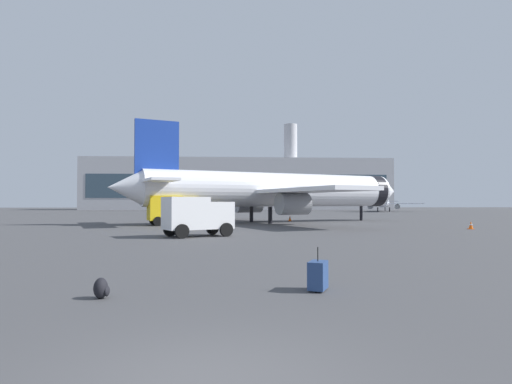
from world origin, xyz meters
TOP-DOWN VIEW (x-y plane):
  - airplane_at_gate at (5.42, 43.08)m, footprint 34.39×31.52m
  - airplane_taxiing at (39.65, 101.92)m, footprint 18.81×20.51m
  - service_truck at (-5.32, 37.82)m, footprint 5.26×3.80m
  - cargo_van at (-1.79, 23.23)m, footprint 4.83×3.90m
  - safety_cone_near at (20.62, 29.74)m, footprint 0.44×0.44m
  - safety_cone_mid at (7.70, 46.71)m, footprint 0.44×0.44m
  - rolling_suitcase at (2.54, 5.54)m, footprint 0.63×0.75m
  - traveller_backpack at (-2.64, 4.98)m, footprint 0.36×0.40m
  - terminal_building at (3.60, 137.02)m, footprint 98.74×17.22m

SIDE VIEW (x-z plane):
  - traveller_backpack at x=-2.64m, z-range -0.01..0.47m
  - safety_cone_near at x=20.62m, z-range -0.01..0.66m
  - safety_cone_mid at x=7.70m, z-range -0.01..0.69m
  - rolling_suitcase at x=2.54m, z-range -0.16..0.94m
  - cargo_van at x=-1.79m, z-range 0.15..2.75m
  - service_truck at x=-5.32m, z-range 0.16..3.05m
  - airplane_taxiing at x=39.65m, z-range -0.96..5.34m
  - airplane_at_gate at x=5.42m, z-range -1.59..8.91m
  - terminal_building at x=3.60m, z-range -5.88..22.62m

